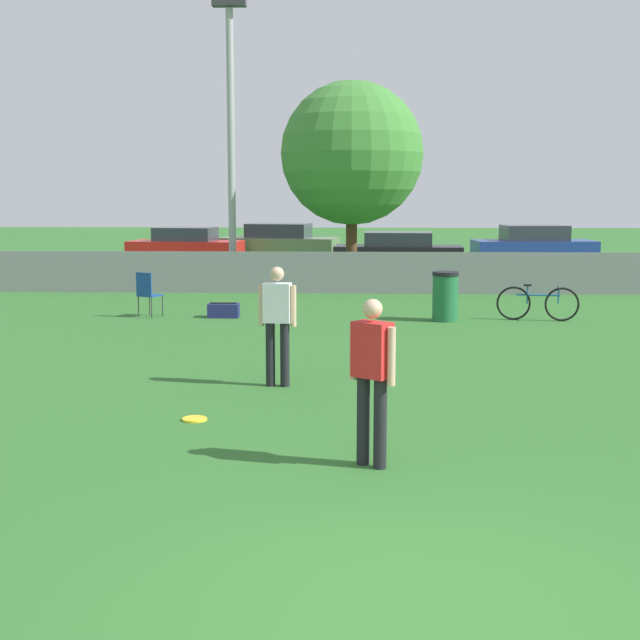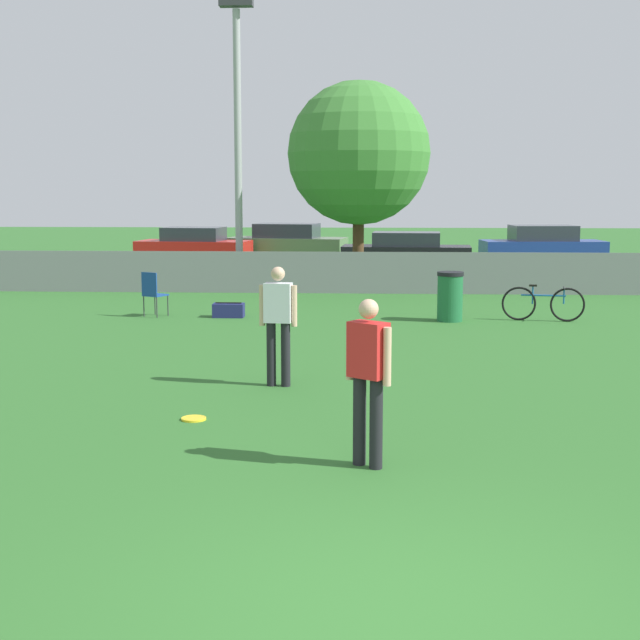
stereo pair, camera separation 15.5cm
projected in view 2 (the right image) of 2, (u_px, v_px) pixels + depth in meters
ground_plane at (403, 614)px, 5.72m from camera, size 120.00×120.00×0.00m
fence_backline at (377, 273)px, 23.43m from camera, size 23.00×0.07×1.21m
light_pole at (238, 117)px, 24.11m from camera, size 0.90×0.36×7.83m
tree_near_pole at (359, 153)px, 25.00m from camera, size 4.02×4.02×5.75m
player_receiver_white at (278, 318)px, 12.27m from camera, size 0.53×0.26×1.67m
player_defender_red at (368, 372)px, 8.66m from camera, size 0.44×0.40×1.67m
frisbee_disc at (194, 419)px, 10.58m from camera, size 0.30×0.30×0.03m
folding_chair_sideline at (153, 291)px, 19.14m from camera, size 0.55×0.56×0.97m
bicycle_sideline at (543, 304)px, 18.52m from camera, size 1.68×0.44×0.76m
trash_bin at (450, 296)px, 18.49m from camera, size 0.55×0.55×1.03m
gear_bag_sideline at (229, 310)px, 19.12m from camera, size 0.66×0.36×0.32m
parked_car_red at (194, 246)px, 32.65m from camera, size 4.21×2.16×1.37m
parked_car_olive at (287, 243)px, 34.05m from camera, size 4.68×2.46×1.45m
parked_car_dark at (406, 251)px, 30.49m from camera, size 4.46×1.93×1.29m
parked_car_blue at (542, 247)px, 31.68m from camera, size 4.36×2.00×1.47m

